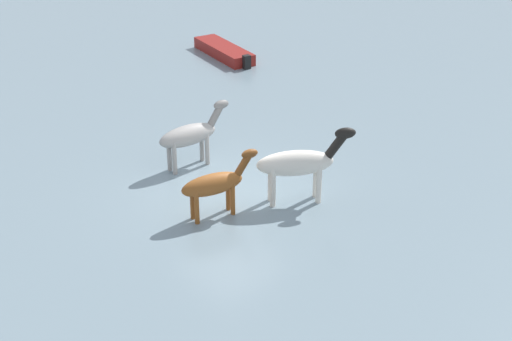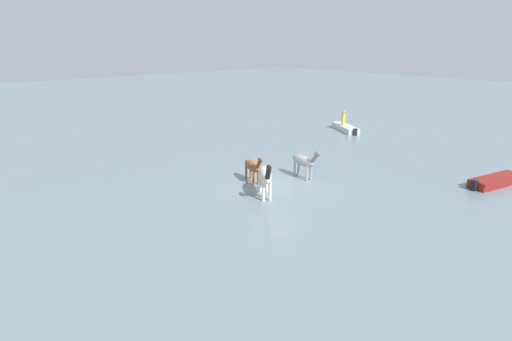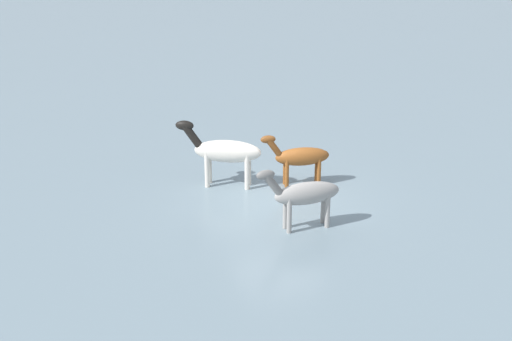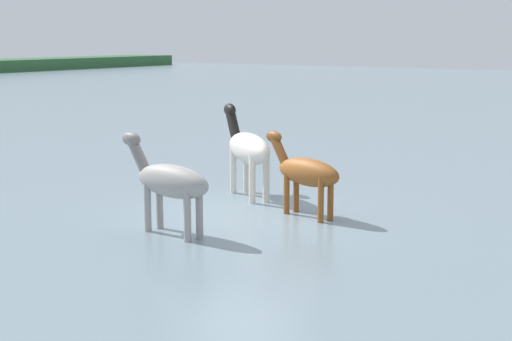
# 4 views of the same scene
# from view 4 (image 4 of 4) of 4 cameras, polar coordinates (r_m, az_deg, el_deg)

# --- Properties ---
(ground_plane) EXTENTS (142.53, 142.53, 0.00)m
(ground_plane) POSITION_cam_4_polar(r_m,az_deg,el_deg) (15.75, -1.11, -3.39)
(ground_plane) COLOR gray
(horse_mid_herd) EXTENTS (0.81, 2.36, 1.82)m
(horse_mid_herd) POSITION_cam_4_polar(r_m,az_deg,el_deg) (14.21, -6.46, -0.79)
(horse_mid_herd) COLOR #9E9993
(horse_mid_herd) RESTS_ON ground_plane
(horse_dun_straggler) EXTENTS (1.85, 2.38, 2.04)m
(horse_dun_straggler) POSITION_cam_4_polar(r_m,az_deg,el_deg) (17.42, -0.62, 1.68)
(horse_dun_straggler) COLOR silver
(horse_dun_straggler) RESTS_ON ground_plane
(horse_lead) EXTENTS (0.95, 2.14, 1.67)m
(horse_lead) POSITION_cam_4_polar(r_m,az_deg,el_deg) (15.57, 3.72, -0.12)
(horse_lead) COLOR brown
(horse_lead) RESTS_ON ground_plane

